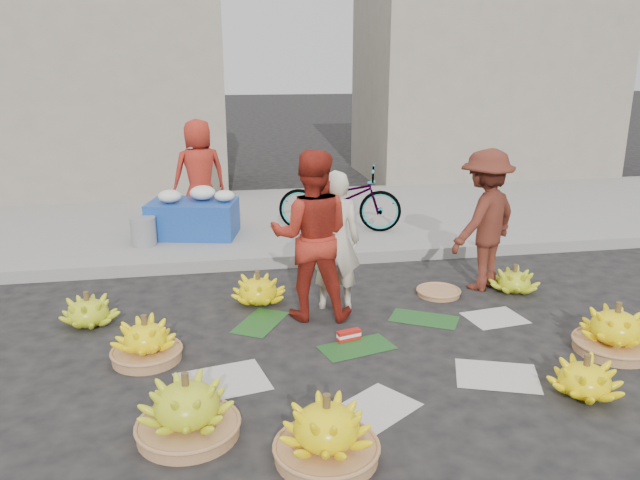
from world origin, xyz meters
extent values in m
plane|color=black|center=(0.00, 0.00, 0.00)|extent=(80.00, 80.00, 0.00)
cube|color=gray|center=(0.00, 2.20, 0.07)|extent=(40.00, 0.25, 0.15)
cube|color=gray|center=(0.00, 4.30, 0.06)|extent=(40.00, 4.00, 0.12)
cube|color=gray|center=(-4.00, 7.20, 2.00)|extent=(6.00, 3.00, 4.00)
cube|color=gray|center=(4.50, 7.70, 2.50)|extent=(5.00, 3.00, 5.00)
cylinder|color=#9F6A42|center=(-1.92, -0.11, 0.04)|extent=(0.58, 0.58, 0.09)
cylinder|color=#503B20|center=(-1.92, -0.11, 0.35)|extent=(0.05, 0.05, 0.12)
cylinder|color=#9F6A42|center=(-1.54, -1.30, 0.04)|extent=(0.69, 0.69, 0.09)
cylinder|color=#503B20|center=(-1.54, -1.30, 0.41)|extent=(0.05, 0.05, 0.12)
cylinder|color=#9F6A42|center=(-0.66, -1.71, 0.04)|extent=(0.67, 0.67, 0.09)
cylinder|color=#503B20|center=(-0.66, -1.71, 0.40)|extent=(0.05, 0.05, 0.12)
cylinder|color=#503B20|center=(1.41, -1.30, 0.28)|extent=(0.05, 0.05, 0.12)
cylinder|color=#9F6A42|center=(2.10, -0.66, 0.04)|extent=(0.67, 0.67, 0.09)
cylinder|color=#503B20|center=(2.10, -0.66, 0.40)|extent=(0.05, 0.05, 0.12)
cylinder|color=#503B20|center=(1.93, 0.86, 0.25)|extent=(0.05, 0.05, 0.12)
cylinder|color=#503B20|center=(-2.53, 0.75, 0.28)|extent=(0.05, 0.05, 0.12)
cylinder|color=#503B20|center=(-0.88, 1.02, 0.29)|extent=(0.05, 0.05, 0.12)
cylinder|color=#9F6A42|center=(1.07, 0.90, 0.03)|extent=(0.55, 0.55, 0.05)
cube|color=red|center=(-0.14, -0.03, 0.05)|extent=(0.23, 0.13, 0.09)
imported|color=beige|center=(-0.11, 0.76, 0.72)|extent=(0.58, 0.43, 1.43)
imported|color=#AF2C1A|center=(-0.38, 0.59, 0.83)|extent=(0.92, 0.78, 1.66)
imported|color=maroon|center=(1.62, 1.05, 0.78)|extent=(1.16, 1.04, 1.56)
cube|color=navy|center=(-1.57, 3.35, 0.36)|extent=(1.30, 0.97, 0.48)
ellipsoid|color=silver|center=(-1.86, 3.30, 0.69)|extent=(0.31, 0.31, 0.17)
ellipsoid|color=silver|center=(-1.42, 3.39, 0.70)|extent=(0.35, 0.35, 0.19)
ellipsoid|color=silver|center=(-1.13, 3.25, 0.68)|extent=(0.27, 0.27, 0.15)
cylinder|color=gray|center=(-2.20, 3.00, 0.31)|extent=(0.33, 0.33, 0.37)
imported|color=#AF2C1A|center=(-1.46, 3.80, 0.90)|extent=(0.86, 0.68, 1.55)
imported|color=gray|center=(0.47, 3.27, 0.57)|extent=(1.05, 1.83, 0.91)
camera|label=1|loc=(-1.31, -5.11, 2.48)|focal=35.00mm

